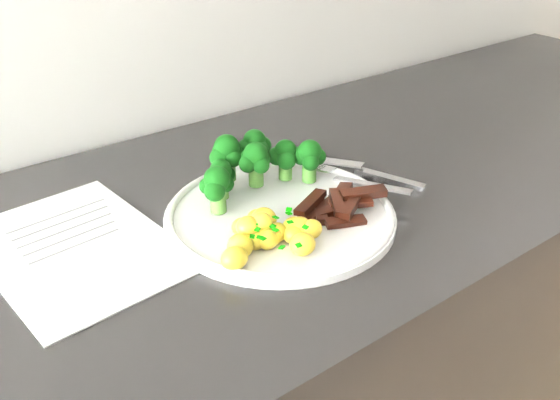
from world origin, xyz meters
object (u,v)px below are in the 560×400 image
at_px(recipe_paper, 76,247).
at_px(potatoes, 269,233).
at_px(knife, 371,174).
at_px(beef_strips, 337,204).
at_px(plate, 280,214).
at_px(broccoli, 253,161).
at_px(fork, 356,180).

height_order(recipe_paper, potatoes, potatoes).
bearing_deg(knife, beef_strips, -155.09).
xyz_separation_m(plate, potatoes, (-0.06, -0.05, 0.02)).
bearing_deg(knife, potatoes, -165.48).
bearing_deg(beef_strips, plate, 145.03).
bearing_deg(beef_strips, potatoes, -176.76).
height_order(broccoli, fork, broccoli).
relative_size(recipe_paper, plate, 1.00).
bearing_deg(knife, plate, -176.73).
bearing_deg(broccoli, plate, -98.72).
bearing_deg(potatoes, fork, 13.83).
xyz_separation_m(potatoes, beef_strips, (0.12, 0.01, -0.00)).
bearing_deg(plate, knife, 3.27).
height_order(potatoes, fork, potatoes).
bearing_deg(broccoli, potatoes, -117.84).
distance_m(recipe_paper, plate, 0.27).
relative_size(plate, broccoli, 1.53).
bearing_deg(fork, broccoli, 146.78).
bearing_deg(recipe_paper, beef_strips, -24.78).
height_order(plate, broccoli, broccoli).
xyz_separation_m(plate, knife, (0.18, 0.01, -0.00)).
height_order(broccoli, beef_strips, broccoli).
distance_m(potatoes, knife, 0.25).
relative_size(potatoes, knife, 0.69).
relative_size(plate, beef_strips, 2.28).
xyz_separation_m(potatoes, fork, (0.19, 0.05, -0.01)).
xyz_separation_m(recipe_paper, knife, (0.43, -0.09, 0.01)).
relative_size(recipe_paper, fork, 1.74).
xyz_separation_m(recipe_paper, fork, (0.38, -0.10, 0.02)).
bearing_deg(knife, fork, -162.55).
relative_size(broccoli, fork, 1.13).
relative_size(beef_strips, fork, 0.76).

